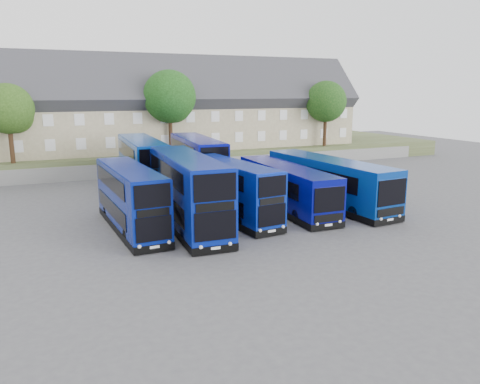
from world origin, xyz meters
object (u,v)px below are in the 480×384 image
at_px(coach_east_a, 286,188).
at_px(tree_mid, 171,99).
at_px(dd_front_left, 131,200).
at_px(dd_front_mid, 188,193).
at_px(tree_far, 334,99).
at_px(tree_east, 326,103).
at_px(tree_west, 10,111).

distance_m(coach_east_a, tree_mid, 21.60).
relative_size(dd_front_left, dd_front_mid, 0.87).
bearing_deg(tree_far, tree_mid, -165.96).
relative_size(dd_front_left, coach_east_a, 0.84).
xyz_separation_m(dd_front_mid, tree_far, (31.10, 28.39, 5.39)).
bearing_deg(tree_east, dd_front_left, -144.28).
height_order(tree_mid, tree_east, tree_mid).
bearing_deg(dd_front_left, tree_east, 33.06).
relative_size(tree_west, tree_far, 0.88).
xyz_separation_m(dd_front_left, tree_west, (-7.30, 20.64, 5.03)).
xyz_separation_m(dd_front_left, tree_east, (28.70, 20.64, 5.37)).
xyz_separation_m(tree_west, tree_far, (42.00, 7.00, 0.68)).
relative_size(tree_west, tree_mid, 0.83).
bearing_deg(tree_mid, tree_far, 14.04).
relative_size(dd_front_left, tree_west, 1.37).
xyz_separation_m(dd_front_left, tree_far, (34.70, 27.64, 5.71)).
distance_m(coach_east_a, tree_east, 26.68).
relative_size(dd_front_mid, tree_far, 1.39).
bearing_deg(tree_far, coach_east_a, -130.36).
height_order(tree_west, tree_east, tree_east).
relative_size(tree_west, tree_east, 0.94).
distance_m(tree_west, tree_mid, 16.04).
xyz_separation_m(dd_front_left, dd_front_mid, (3.60, -0.75, 0.32)).
xyz_separation_m(tree_mid, tree_far, (26.00, 6.50, -0.34)).
bearing_deg(coach_east_a, tree_far, 51.85).
relative_size(coach_east_a, tree_west, 1.62).
xyz_separation_m(tree_west, tree_mid, (16.00, 0.50, 1.02)).
distance_m(coach_east_a, tree_far, 35.79).
bearing_deg(tree_far, tree_west, -170.54).
distance_m(dd_front_left, tree_east, 35.76).
distance_m(coach_east_a, tree_west, 28.13).
xyz_separation_m(coach_east_a, tree_east, (16.84, 19.88, 5.74)).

